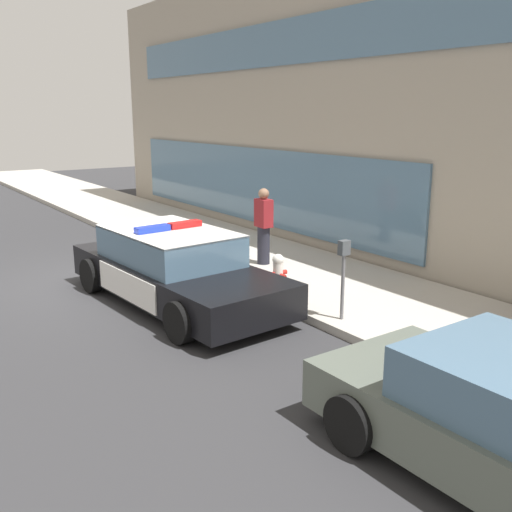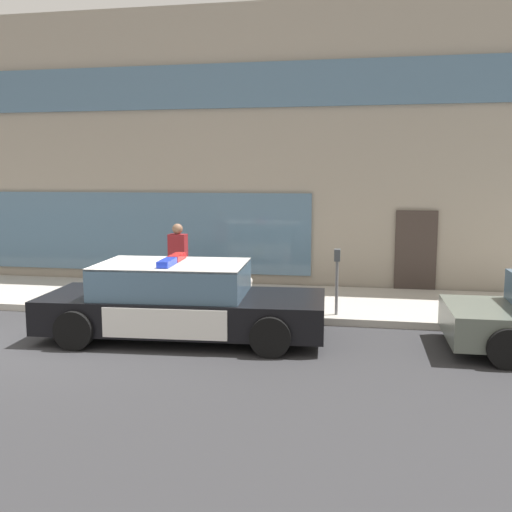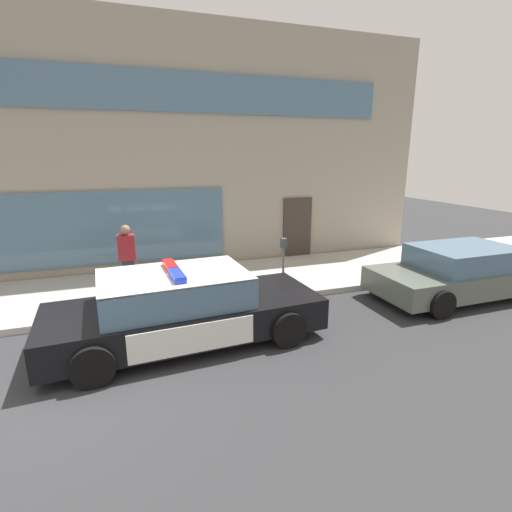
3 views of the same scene
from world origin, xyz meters
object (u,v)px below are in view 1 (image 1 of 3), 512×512
(pedestrian_on_sidewalk, at_px, (264,226))
(parking_meter, at_px, (343,265))
(fire_hydrant, at_px, (278,273))
(police_cruiser, at_px, (174,268))

(pedestrian_on_sidewalk, xyz_separation_m, parking_meter, (3.67, -1.04, 0.07))
(fire_hydrant, bearing_deg, pedestrian_on_sidewalk, 152.08)
(police_cruiser, relative_size, parking_meter, 3.88)
(police_cruiser, distance_m, pedestrian_on_sidewalk, 2.89)
(pedestrian_on_sidewalk, distance_m, parking_meter, 3.82)
(police_cruiser, height_order, fire_hydrant, police_cruiser)
(fire_hydrant, xyz_separation_m, pedestrian_on_sidewalk, (-1.82, 0.97, 0.51))
(fire_hydrant, bearing_deg, police_cruiser, -117.16)
(fire_hydrant, xyz_separation_m, parking_meter, (1.85, -0.07, 0.58))
(fire_hydrant, bearing_deg, parking_meter, -2.22)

